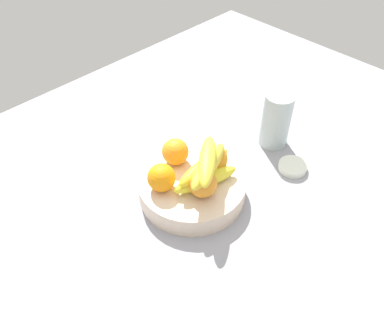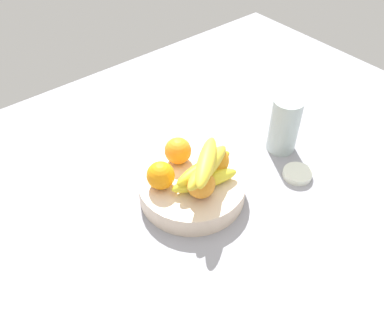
{
  "view_description": "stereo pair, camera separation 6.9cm",
  "coord_description": "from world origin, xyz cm",
  "px_view_note": "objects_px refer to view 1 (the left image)",
  "views": [
    {
      "loc": [
        -52.39,
        -47.52,
        77.8
      ],
      "look_at": [
        -3.14,
        2.0,
        9.53
      ],
      "focal_mm": 37.76,
      "sensor_mm": 36.0,
      "label": 1
    },
    {
      "loc": [
        -47.28,
        -52.13,
        77.8
      ],
      "look_at": [
        -3.14,
        2.0,
        9.53
      ],
      "focal_mm": 37.76,
      "sensor_mm": 36.0,
      "label": 2
    }
  ],
  "objects_px": {
    "banana_bunch": "(207,169)",
    "jar_lid": "(293,167)",
    "orange_center": "(203,183)",
    "orange_back_left": "(214,159)",
    "thermos_tumbler": "(277,120)",
    "fruit_bowl": "(192,187)",
    "orange_front_left": "(175,152)",
    "orange_front_right": "(161,178)"
  },
  "relations": [
    {
      "from": "orange_back_left",
      "to": "thermos_tumbler",
      "type": "xyz_separation_m",
      "value": [
        0.25,
        -0.01,
        -0.01
      ]
    },
    {
      "from": "orange_front_right",
      "to": "orange_back_left",
      "type": "xyz_separation_m",
      "value": [
        0.14,
        -0.04,
        0.0
      ]
    },
    {
      "from": "orange_center",
      "to": "orange_back_left",
      "type": "xyz_separation_m",
      "value": [
        0.08,
        0.04,
        0.0
      ]
    },
    {
      "from": "fruit_bowl",
      "to": "orange_back_left",
      "type": "xyz_separation_m",
      "value": [
        0.07,
        -0.01,
        0.06
      ]
    },
    {
      "from": "orange_front_right",
      "to": "orange_center",
      "type": "height_order",
      "value": "same"
    },
    {
      "from": "fruit_bowl",
      "to": "thermos_tumbler",
      "type": "bearing_deg",
      "value": -4.27
    },
    {
      "from": "jar_lid",
      "to": "orange_front_right",
      "type": "bearing_deg",
      "value": 154.42
    },
    {
      "from": "banana_bunch",
      "to": "thermos_tumbler",
      "type": "relative_size",
      "value": 1.12
    },
    {
      "from": "jar_lid",
      "to": "orange_back_left",
      "type": "bearing_deg",
      "value": 149.73
    },
    {
      "from": "orange_front_right",
      "to": "jar_lid",
      "type": "xyz_separation_m",
      "value": [
        0.33,
        -0.16,
        -0.08
      ]
    },
    {
      "from": "orange_front_right",
      "to": "orange_center",
      "type": "xyz_separation_m",
      "value": [
        0.06,
        -0.08,
        0.0
      ]
    },
    {
      "from": "orange_front_right",
      "to": "banana_bunch",
      "type": "relative_size",
      "value": 0.37
    },
    {
      "from": "orange_front_right",
      "to": "orange_back_left",
      "type": "distance_m",
      "value": 0.14
    },
    {
      "from": "banana_bunch",
      "to": "orange_center",
      "type": "bearing_deg",
      "value": -151.34
    },
    {
      "from": "orange_front_right",
      "to": "fruit_bowl",
      "type": "bearing_deg",
      "value": -24.33
    },
    {
      "from": "orange_front_right",
      "to": "orange_back_left",
      "type": "relative_size",
      "value": 1.0
    },
    {
      "from": "orange_center",
      "to": "orange_front_right",
      "type": "bearing_deg",
      "value": 124.37
    },
    {
      "from": "fruit_bowl",
      "to": "orange_back_left",
      "type": "bearing_deg",
      "value": -10.74
    },
    {
      "from": "fruit_bowl",
      "to": "orange_front_right",
      "type": "height_order",
      "value": "orange_front_right"
    },
    {
      "from": "orange_center",
      "to": "thermos_tumbler",
      "type": "relative_size",
      "value": 0.42
    },
    {
      "from": "orange_front_right",
      "to": "orange_center",
      "type": "bearing_deg",
      "value": -55.63
    },
    {
      "from": "orange_center",
      "to": "jar_lid",
      "type": "xyz_separation_m",
      "value": [
        0.28,
        -0.08,
        -0.08
      ]
    },
    {
      "from": "fruit_bowl",
      "to": "banana_bunch",
      "type": "bearing_deg",
      "value": -69.22
    },
    {
      "from": "orange_center",
      "to": "thermos_tumbler",
      "type": "bearing_deg",
      "value": 4.73
    },
    {
      "from": "jar_lid",
      "to": "orange_center",
      "type": "bearing_deg",
      "value": 164.48
    },
    {
      "from": "orange_front_left",
      "to": "orange_center",
      "type": "distance_m",
      "value": 0.13
    },
    {
      "from": "fruit_bowl",
      "to": "banana_bunch",
      "type": "height_order",
      "value": "banana_bunch"
    },
    {
      "from": "orange_front_left",
      "to": "orange_back_left",
      "type": "bearing_deg",
      "value": -60.57
    },
    {
      "from": "banana_bunch",
      "to": "thermos_tumbler",
      "type": "xyz_separation_m",
      "value": [
        0.3,
        0.01,
        -0.03
      ]
    },
    {
      "from": "fruit_bowl",
      "to": "orange_front_right",
      "type": "bearing_deg",
      "value": 155.67
    },
    {
      "from": "thermos_tumbler",
      "to": "orange_front_right",
      "type": "bearing_deg",
      "value": 171.79
    },
    {
      "from": "orange_back_left",
      "to": "jar_lid",
      "type": "bearing_deg",
      "value": -30.27
    },
    {
      "from": "orange_center",
      "to": "orange_front_left",
      "type": "bearing_deg",
      "value": 76.7
    },
    {
      "from": "fruit_bowl",
      "to": "orange_front_left",
      "type": "distance_m",
      "value": 0.1
    },
    {
      "from": "thermos_tumbler",
      "to": "jar_lid",
      "type": "bearing_deg",
      "value": -116.27
    },
    {
      "from": "orange_back_left",
      "to": "jar_lid",
      "type": "distance_m",
      "value": 0.24
    },
    {
      "from": "fruit_bowl",
      "to": "orange_front_right",
      "type": "distance_m",
      "value": 0.1
    },
    {
      "from": "fruit_bowl",
      "to": "orange_center",
      "type": "bearing_deg",
      "value": -105.94
    },
    {
      "from": "orange_front_right",
      "to": "thermos_tumbler",
      "type": "height_order",
      "value": "thermos_tumbler"
    },
    {
      "from": "orange_center",
      "to": "thermos_tumbler",
      "type": "xyz_separation_m",
      "value": [
        0.33,
        0.03,
        -0.01
      ]
    },
    {
      "from": "orange_center",
      "to": "thermos_tumbler",
      "type": "distance_m",
      "value": 0.33
    },
    {
      "from": "banana_bunch",
      "to": "jar_lid",
      "type": "bearing_deg",
      "value": -20.3
    }
  ]
}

